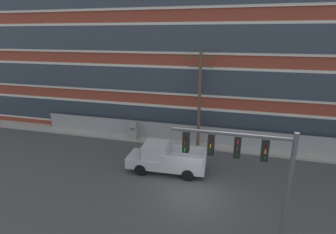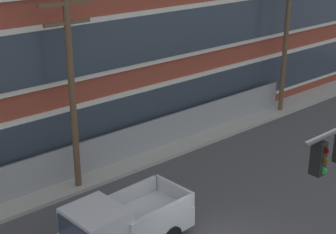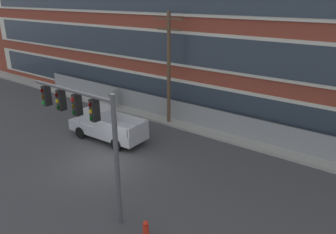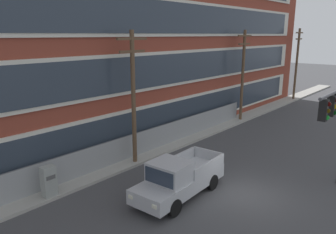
{
  "view_description": "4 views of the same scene",
  "coord_description": "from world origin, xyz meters",
  "views": [
    {
      "loc": [
        2.08,
        -13.37,
        9.24
      ],
      "look_at": [
        -2.76,
        4.66,
        3.29
      ],
      "focal_mm": 28.0,
      "sensor_mm": 36.0,
      "label": 1
    },
    {
      "loc": [
        -10.34,
        -9.35,
        10.34
      ],
      "look_at": [
        1.82,
        4.58,
        3.24
      ],
      "focal_mm": 55.0,
      "sensor_mm": 36.0,
      "label": 2
    },
    {
      "loc": [
        12.99,
        -10.92,
        9.0
      ],
      "look_at": [
        1.54,
        4.03,
        1.98
      ],
      "focal_mm": 35.0,
      "sensor_mm": 36.0,
      "label": 3
    },
    {
      "loc": [
        -13.85,
        -6.72,
        7.78
      ],
      "look_at": [
        -1.01,
        4.31,
        3.5
      ],
      "focal_mm": 35.0,
      "sensor_mm": 36.0,
      "label": 4
    }
  ],
  "objects": [
    {
      "name": "brick_mill_building",
      "position": [
        -0.64,
        13.66,
        8.92
      ],
      "size": [
        55.91,
        11.13,
        17.82
      ],
      "color": "brown",
      "rests_on": "ground"
    },
    {
      "name": "electrical_cabinet",
      "position": [
        -6.61,
        7.07,
        0.85
      ],
      "size": [
        0.65,
        0.48,
        1.7
      ],
      "color": "#939993",
      "rests_on": "ground"
    },
    {
      "name": "chain_link_fence",
      "position": [
        -1.46,
        7.86,
        0.85
      ],
      "size": [
        28.9,
        0.06,
        1.67
      ],
      "color": "gray",
      "rests_on": "ground"
    },
    {
      "name": "sidewalk_building_side",
      "position": [
        0.0,
        7.57,
        0.08
      ],
      "size": [
        80.0,
        1.66,
        0.16
      ],
      "primitive_type": "cube",
      "color": "#9E9B93",
      "rests_on": "ground"
    },
    {
      "name": "traffic_signal_mast",
      "position": [
        2.69,
        -3.07,
        4.19
      ],
      "size": [
        5.05,
        0.43,
        5.63
      ],
      "color": "#4C4C51",
      "rests_on": "ground"
    },
    {
      "name": "utility_pole_near_corner",
      "position": [
        -0.8,
        7.17,
        4.43
      ],
      "size": [
        2.24,
        0.26,
        8.04
      ],
      "color": "brown",
      "rests_on": "ground"
    },
    {
      "name": "ground_plane",
      "position": [
        0.0,
        0.0,
        0.0
      ],
      "size": [
        160.0,
        160.0,
        0.0
      ],
      "primitive_type": "plane",
      "color": "#424244"
    },
    {
      "name": "pickup_truck_silver",
      "position": [
        -2.4,
        2.46,
        0.96
      ],
      "size": [
        5.55,
        2.24,
        2.03
      ],
      "color": "#B2B5BA",
      "rests_on": "ground"
    }
  ]
}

